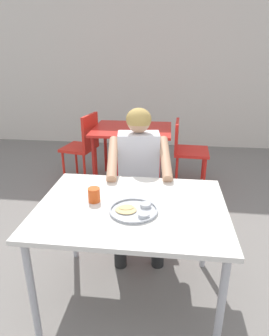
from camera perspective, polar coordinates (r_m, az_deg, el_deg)
ground_plane at (r=2.30m, az=-1.35°, el=-24.61°), size 12.00×12.00×0.05m
back_wall at (r=5.32m, az=4.57°, el=22.49°), size 12.00×0.12×3.40m
table_foreground at (r=1.90m, az=-0.57°, el=-8.98°), size 1.17×0.89×0.73m
thali_tray at (r=1.79m, az=-0.11°, el=-8.07°), size 0.29×0.29×0.03m
drinking_cup at (r=1.91m, az=-7.76°, el=-5.04°), size 0.08×0.08×0.09m
chair_foreground at (r=2.74m, az=0.82°, el=-2.49°), size 0.48×0.47×0.88m
diner_foreground at (r=2.44m, az=0.81°, el=-0.20°), size 0.54×0.59×1.20m
table_background_red at (r=3.72m, az=-0.46°, el=6.37°), size 0.96×0.79×0.73m
chair_red_left at (r=3.88m, az=-9.63°, el=4.76°), size 0.46×0.48×0.89m
chair_red_right at (r=3.80m, az=9.76°, el=3.91°), size 0.44×0.46×0.82m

